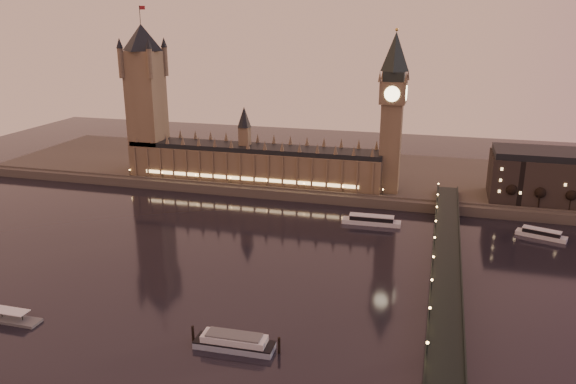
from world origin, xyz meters
TOP-DOWN VIEW (x-y plane):
  - ground at (0.00, 0.00)m, footprint 700.00×700.00m
  - far_embankment at (30.00, 165.00)m, footprint 560.00×130.00m
  - palace_of_westminster at (-40.12, 120.99)m, footprint 180.00×26.62m
  - victoria_tower at (-120.00, 121.00)m, footprint 31.68×31.68m
  - big_ben at (53.99, 120.99)m, footprint 17.68×17.68m
  - westminster_bridge at (91.61, 0.00)m, footprint 13.20×260.00m
  - bare_tree_0 at (128.83, 109.00)m, footprint 6.63×6.63m
  - bare_tree_1 at (145.88, 109.00)m, footprint 6.63×6.63m
  - bare_tree_2 at (162.93, 109.00)m, footprint 6.63×6.63m
  - cruise_boat_a at (49.64, 71.33)m, footprint 34.30×8.42m
  - cruise_boat_b at (142.67, 75.20)m, footprint 26.95×14.52m
  - moored_barge at (18.04, -72.00)m, footprint 34.23×9.21m

SIDE VIEW (x-z plane):
  - ground at x=0.00m, z-range 0.00..0.00m
  - cruise_boat_b at x=142.67m, z-range -0.29..4.55m
  - cruise_boat_a at x=49.64m, z-range -0.32..5.13m
  - moored_barge at x=18.04m, z-range -0.49..5.79m
  - far_embankment at x=30.00m, z-range 0.00..6.00m
  - westminster_bridge at x=91.61m, z-range -2.13..13.17m
  - bare_tree_0 at x=128.83m, z-range 9.34..22.82m
  - bare_tree_1 at x=145.88m, z-range 9.34..22.82m
  - bare_tree_2 at x=162.93m, z-range 9.34..22.82m
  - palace_of_westminster at x=-40.12m, z-range -4.29..47.71m
  - big_ben at x=53.99m, z-range 11.95..115.95m
  - victoria_tower at x=-120.00m, z-range 6.79..124.79m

